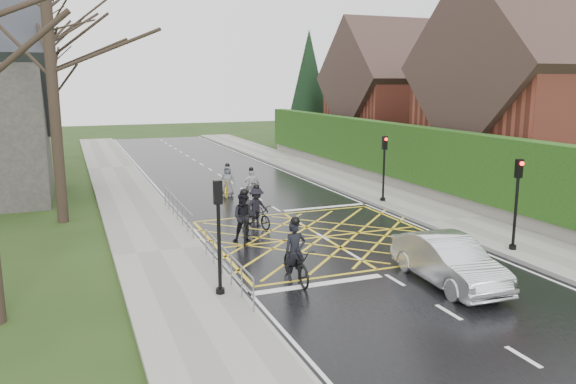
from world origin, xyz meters
TOP-DOWN VIEW (x-y plane):
  - ground at (0.00, 0.00)m, footprint 120.00×120.00m
  - road at (0.00, 0.00)m, footprint 9.00×80.00m
  - sidewalk_right at (6.00, 0.00)m, footprint 3.00×80.00m
  - sidewalk_left at (-6.00, 0.00)m, footprint 3.00×80.00m
  - stone_wall at (7.75, 6.00)m, footprint 0.50×38.00m
  - hedge at (7.75, 6.00)m, footprint 0.90×38.00m
  - house_near at (14.75, 4.00)m, footprint 11.80×9.80m
  - house_far at (14.75, 18.00)m, footprint 9.80×8.80m
  - conifer at (10.75, 26.00)m, footprint 4.60×4.60m
  - tree_near at (-9.00, 6.00)m, footprint 9.24×9.24m
  - tree_mid at (-10.00, 14.00)m, footprint 10.08×10.08m
  - tree_far at (-9.30, 22.00)m, footprint 8.40×8.40m
  - railing_south at (-4.65, -3.50)m, footprint 0.05×5.04m
  - railing_north at (-4.65, 4.00)m, footprint 0.05×6.04m
  - traffic_light_ne at (5.10, 4.20)m, footprint 0.24×0.31m
  - traffic_light_se at (5.10, -4.20)m, footprint 0.24×0.31m
  - traffic_light_sw at (-5.10, -4.50)m, footprint 0.24×0.31m
  - cyclist_rear at (-2.70, -3.98)m, footprint 0.75×1.99m
  - cyclist_back at (-2.90, 0.38)m, footprint 1.18×2.04m
  - cyclist_mid at (-1.80, 2.31)m, footprint 1.14×1.88m
  - cyclist_front at (-0.40, 7.33)m, footprint 0.90×1.65m
  - cyclist_lead at (-1.23, 8.64)m, footprint 1.27×1.82m
  - car at (1.26, -5.78)m, footprint 1.68×4.25m

SIDE VIEW (x-z plane):
  - ground at x=0.00m, z-range 0.00..0.00m
  - road at x=0.00m, z-range 0.00..0.01m
  - sidewalk_right at x=6.00m, z-range 0.00..0.15m
  - sidewalk_left at x=-6.00m, z-range 0.00..0.15m
  - stone_wall at x=7.75m, z-range 0.00..0.70m
  - cyclist_lead at x=-1.23m, z-range -0.26..1.42m
  - cyclist_front at x=-0.40m, z-range -0.21..1.41m
  - cyclist_rear at x=-2.70m, z-range -0.34..1.58m
  - cyclist_mid at x=-1.80m, z-range -0.23..1.50m
  - car at x=1.26m, z-range 0.00..1.38m
  - cyclist_back at x=-2.90m, z-range -0.24..1.73m
  - railing_south at x=-4.65m, z-range 0.27..1.29m
  - railing_north at x=-4.65m, z-range 0.27..1.30m
  - traffic_light_ne at x=5.10m, z-range 0.06..3.27m
  - traffic_light_se at x=5.10m, z-range 0.06..3.27m
  - traffic_light_sw at x=-5.10m, z-range 0.06..3.27m
  - hedge at x=7.75m, z-range 0.70..3.50m
  - house_far at x=14.75m, z-range -0.79..9.51m
  - house_near at x=14.75m, z-range -0.92..10.38m
  - conifer at x=10.75m, z-range -0.01..9.99m
  - tree_far at x=-9.30m, z-range 1.99..12.39m
  - tree_near at x=-9.00m, z-range 2.19..13.63m
  - tree_mid at x=-10.00m, z-range 2.39..14.87m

